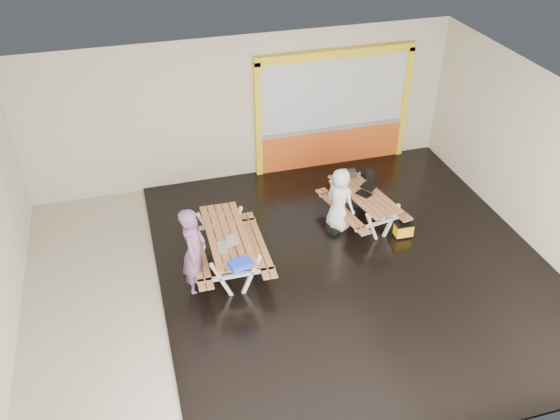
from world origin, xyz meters
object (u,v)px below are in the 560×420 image
object	(u,v)px
person_left	(194,252)
person_right	(340,200)
laptop_right	(365,191)
fluke_bag	(403,230)
laptop_left	(227,244)
dark_case	(336,227)
picnic_table_left	(228,243)
blue_pouch	(240,264)
toolbox	(347,173)
picnic_table_right	(363,200)
backpack	(367,178)

from	to	relation	value
person_left	person_right	distance (m)	3.36
laptop_right	fluke_bag	distance (m)	1.13
laptop_left	dark_case	distance (m)	2.80
picnic_table_left	fluke_bag	world-z (taller)	picnic_table_left
blue_pouch	toolbox	xyz separation A→B (m)	(2.97, 2.46, -0.06)
picnic_table_left	dark_case	xyz separation A→B (m)	(2.45, 0.57, -0.53)
picnic_table_left	dark_case	distance (m)	2.57
picnic_table_right	toolbox	size ratio (longest dim) A/B	5.67
laptop_left	blue_pouch	bearing A→B (deg)	-79.60
picnic_table_right	dark_case	distance (m)	0.83
laptop_right	backpack	world-z (taller)	backpack
laptop_left	backpack	world-z (taller)	laptop_left
person_right	person_left	bearing A→B (deg)	78.39
laptop_right	backpack	size ratio (longest dim) A/B	1.02
person_right	toolbox	distance (m)	1.00
backpack	fluke_bag	xyz separation A→B (m)	(0.24, -1.44, -0.48)
laptop_left	person_left	bearing A→B (deg)	-176.64
dark_case	fluke_bag	distance (m)	1.41
laptop_right	fluke_bag	bearing A→B (deg)	-52.59
picnic_table_right	laptop_right	world-z (taller)	laptop_right
picnic_table_right	picnic_table_left	bearing A→B (deg)	-166.24
picnic_table_right	toolbox	xyz separation A→B (m)	(-0.10, 0.71, 0.26)
person_left	blue_pouch	world-z (taller)	person_left
person_left	person_right	bearing A→B (deg)	-51.63
picnic_table_left	backpack	size ratio (longest dim) A/B	4.66
blue_pouch	toolbox	size ratio (longest dim) A/B	1.06
picnic_table_right	dark_case	xyz separation A→B (m)	(-0.66, -0.19, -0.46)
picnic_table_right	dark_case	bearing A→B (deg)	-163.78
blue_pouch	backpack	bearing A→B (deg)	34.87
picnic_table_right	fluke_bag	bearing A→B (deg)	-52.18
picnic_table_right	backpack	xyz separation A→B (m)	(0.37, 0.65, 0.11)
picnic_table_left	person_right	distance (m)	2.58
fluke_bag	picnic_table_right	bearing A→B (deg)	127.82
picnic_table_right	blue_pouch	distance (m)	3.55
picnic_table_left	laptop_left	world-z (taller)	laptop_left
picnic_table_left	backpack	xyz separation A→B (m)	(3.48, 1.41, 0.04)
person_right	dark_case	xyz separation A→B (m)	(-0.06, -0.04, -0.67)
picnic_table_right	person_left	bearing A→B (deg)	-162.90
picnic_table_left	laptop_right	world-z (taller)	laptop_right
person_left	laptop_right	world-z (taller)	person_left
backpack	fluke_bag	size ratio (longest dim) A/B	1.17
picnic_table_left	backpack	distance (m)	3.75
person_left	blue_pouch	xyz separation A→B (m)	(0.73, -0.58, 0.01)
person_right	fluke_bag	distance (m)	1.49
blue_pouch	backpack	size ratio (longest dim) A/B	0.85
person_left	laptop_right	distance (m)	3.99
picnic_table_left	toolbox	distance (m)	3.36
fluke_bag	laptop_left	bearing A→B (deg)	-174.87
toolbox	laptop_right	bearing A→B (deg)	-80.36
person_right	fluke_bag	xyz separation A→B (m)	(1.22, -0.64, -0.58)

